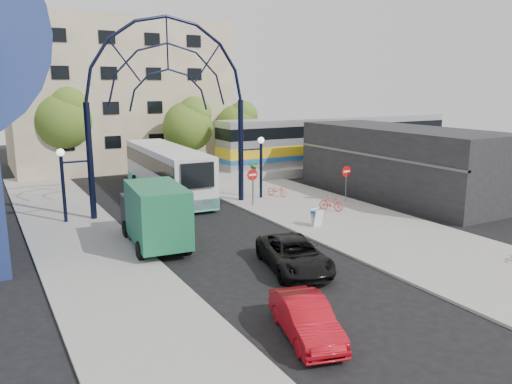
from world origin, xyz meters
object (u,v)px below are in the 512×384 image
stop_sign (252,178)px  do_not_enter_sign (346,175)px  tree_north_c (239,123)px  tree_north_b (64,117)px  sandwich_board (317,215)px  gateway_arch (168,75)px  street_name_sign (253,174)px  train_car (339,139)px  black_suv (294,254)px  bike_near_b (331,203)px  red_sedan (306,318)px  bike_near_a (277,190)px  tree_north_a (190,124)px  green_truck (154,214)px  city_bus (167,171)px

stop_sign → do_not_enter_sign: stop_sign is taller
tree_north_c → tree_north_b: bearing=172.9°
sandwich_board → gateway_arch: bearing=124.9°
gateway_arch → street_name_sign: bearing=-15.1°
tree_north_c → street_name_sign: bearing=-114.3°
train_car → gateway_arch: bearing=-158.2°
street_name_sign → black_suv: street_name_sign is taller
gateway_arch → bike_near_b: (8.52, -5.57, -7.95)m
sandwich_board → red_sedan: size_ratio=0.25×
tree_north_b → black_suv: tree_north_b is taller
street_name_sign → bike_near_a: bearing=24.5°
do_not_enter_sign → street_name_sign: street_name_sign is taller
tree_north_a → black_suv: size_ratio=1.39×
street_name_sign → sandwich_board: size_ratio=2.83×
black_suv → bike_near_b: 10.57m
train_car → tree_north_a: bearing=164.2°
stop_sign → tree_north_b: size_ratio=0.31×
street_name_sign → train_car: train_car is taller
train_car → green_truck: 27.54m
tree_north_a → city_bus: tree_north_a is taller
stop_sign → tree_north_c: bearing=65.3°
train_car → city_bus: (-18.85, -3.76, -1.03)m
bike_near_b → green_truck: bearing=154.3°
tree_north_b → red_sedan: 34.31m
city_bus → sandwich_board: bearing=-67.3°
train_car → bike_near_b: train_car is taller
gateway_arch → tree_north_a: gateway_arch is taller
do_not_enter_sign → green_truck: 14.59m
red_sedan → bike_near_a: 20.46m
green_truck → red_sedan: bearing=-78.4°
black_suv → red_sedan: size_ratio=1.28×
stop_sign → bike_near_a: size_ratio=1.54×
sandwich_board → green_truck: 9.14m
tree_north_a → tree_north_b: (-10.00, 4.00, 0.66)m
gateway_arch → bike_near_a: bearing=-1.4°
street_name_sign → city_bus: city_bus is taller
train_car → bike_near_b: 17.92m
black_suv → train_car: bearing=61.4°
tree_north_a → gateway_arch: bearing=-117.2°
green_truck → bike_near_a: 12.91m
tree_north_c → red_sedan: size_ratio=1.65×
sandwich_board → train_car: train_car is taller
bike_near_a → gateway_arch: bearing=154.5°
green_truck → sandwich_board: bearing=-3.8°
do_not_enter_sign → tree_north_b: bearing=126.7°
tree_north_b → red_sedan: size_ratio=2.03×
tree_north_c → bike_near_b: size_ratio=4.01×
gateway_arch → green_truck: 10.09m
tree_north_b → bike_near_b: tree_north_b is taller
city_bus → red_sedan: 22.56m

